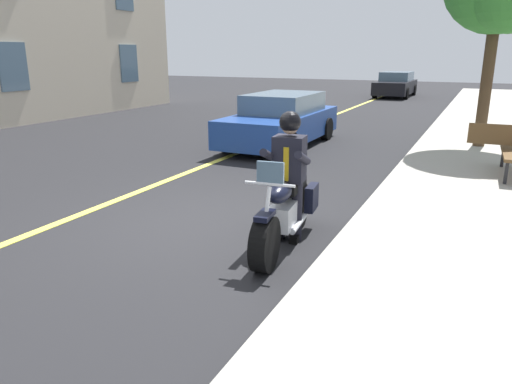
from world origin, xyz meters
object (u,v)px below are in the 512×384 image
(car_silver, at_px, (281,120))
(car_dark, at_px, (396,84))
(motorcycle_main, at_px, (285,212))
(rider_main, at_px, (289,165))

(car_silver, xyz_separation_m, car_dark, (-16.99, 0.09, 0.00))
(motorcycle_main, bearing_deg, car_dark, -173.51)
(rider_main, height_order, car_silver, rider_main)
(rider_main, height_order, car_dark, rider_main)
(car_silver, bearing_deg, rider_main, 23.37)
(motorcycle_main, xyz_separation_m, car_silver, (-6.54, -2.77, 0.24))
(car_dark, bearing_deg, motorcycle_main, 6.49)
(motorcycle_main, relative_size, car_silver, 0.48)
(rider_main, distance_m, car_silver, 6.93)
(car_dark, bearing_deg, rider_main, 6.48)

